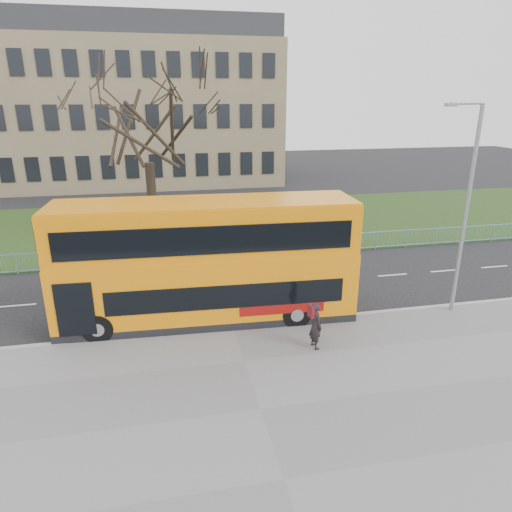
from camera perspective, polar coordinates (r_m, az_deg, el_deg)
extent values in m
plane|color=black|center=(19.70, -3.65, -6.98)|extent=(120.00, 120.00, 0.00)
cube|color=slate|center=(14.00, 0.55, -18.79)|extent=(80.00, 10.50, 0.12)
cube|color=gray|center=(18.30, -2.95, -8.88)|extent=(80.00, 0.20, 0.14)
cube|color=#213513|center=(33.06, -7.23, 3.90)|extent=(80.00, 15.40, 0.08)
cube|color=#7A684D|center=(52.62, -15.25, 16.74)|extent=(30.00, 15.00, 14.00)
cube|color=orange|center=(18.55, -6.05, -3.71)|extent=(11.80, 3.32, 2.17)
cube|color=orange|center=(18.09, -6.19, 0.00)|extent=(11.80, 3.32, 0.37)
cube|color=orange|center=(17.75, -6.32, 3.54)|extent=(11.74, 3.27, 1.95)
cube|color=black|center=(17.27, -3.57, -5.13)|extent=(9.01, 0.46, 0.95)
cube|color=black|center=(16.45, -6.05, 1.94)|extent=(10.74, 0.54, 1.06)
cylinder|color=black|center=(18.10, -19.16, -8.54)|extent=(1.17, 0.37, 1.16)
cylinder|color=black|center=(18.25, 5.07, -7.22)|extent=(1.17, 0.37, 1.16)
imported|color=black|center=(16.56, 7.45, -8.61)|extent=(0.53, 0.71, 1.75)
cylinder|color=gray|center=(19.94, 24.74, 4.75)|extent=(0.17, 0.17, 8.37)
cylinder|color=gray|center=(18.93, 24.93, 16.94)|extent=(1.46, 0.34, 0.10)
cube|color=gray|center=(18.42, 23.22, 16.98)|extent=(0.49, 0.26, 0.13)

